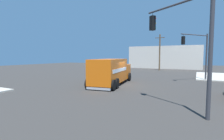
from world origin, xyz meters
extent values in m
plane|color=#33302D|center=(0.00, 0.00, 0.00)|extent=(100.00, 100.00, 0.00)
cube|color=orange|center=(-0.87, -1.04, 1.57)|extent=(3.24, 6.30, 2.44)
cube|color=orange|center=(-1.46, 3.02, 1.20)|extent=(2.65, 2.22, 1.70)
cube|color=black|center=(-1.58, 3.87, 1.54)|extent=(2.01, 0.37, 0.88)
cube|color=#B2B2B7|center=(-0.45, -3.92, 0.19)|extent=(2.31, 0.53, 0.21)
cube|color=white|center=(-2.07, -1.22, 1.69)|extent=(0.74, 5.01, 0.36)
cube|color=white|center=(0.33, -0.87, 1.69)|extent=(0.74, 5.01, 0.36)
cylinder|color=black|center=(-2.68, 2.80, 0.50)|extent=(0.42, 1.03, 1.00)
cylinder|color=black|center=(-0.22, 3.15, 0.50)|extent=(0.42, 1.03, 1.00)
cylinder|color=black|center=(-1.90, -2.61, 0.50)|extent=(0.42, 1.03, 1.00)
cylinder|color=black|center=(0.56, -2.26, 0.50)|extent=(0.42, 1.03, 1.00)
cylinder|color=black|center=(-1.75, -3.65, 0.50)|extent=(0.42, 1.03, 1.00)
cylinder|color=black|center=(0.71, -3.30, 0.50)|extent=(0.42, 1.03, 1.00)
cylinder|color=#38383D|center=(8.36, 7.78, 3.01)|extent=(0.20, 0.20, 5.74)
cylinder|color=#38383D|center=(6.97, 6.07, 5.63)|extent=(2.86, 3.48, 0.12)
cylinder|color=#38383D|center=(5.81, 4.65, 5.51)|extent=(0.03, 0.03, 0.25)
cube|color=black|center=(5.81, 4.65, 4.91)|extent=(0.42, 0.42, 0.95)
sphere|color=red|center=(5.67, 4.76, 5.22)|extent=(0.20, 0.20, 0.20)
sphere|color=#EFA314|center=(5.67, 4.76, 4.91)|extent=(0.20, 0.20, 0.20)
sphere|color=#19CC4C|center=(5.67, 4.76, 4.60)|extent=(0.20, 0.20, 0.20)
cylinder|color=#38383D|center=(7.94, -7.62, 3.13)|extent=(0.20, 0.20, 6.26)
cylinder|color=#38383D|center=(6.13, -6.36, 6.01)|extent=(3.69, 2.62, 0.12)
cylinder|color=#38383D|center=(4.61, -5.30, 5.89)|extent=(0.03, 0.03, 0.25)
cube|color=black|center=(4.61, -5.30, 5.29)|extent=(0.42, 0.42, 0.95)
sphere|color=red|center=(4.71, -5.15, 5.60)|extent=(0.20, 0.20, 0.20)
sphere|color=#EFA314|center=(4.71, -5.15, 5.29)|extent=(0.20, 0.20, 0.20)
sphere|color=#19CC4C|center=(4.71, -5.15, 4.98)|extent=(0.20, 0.20, 0.20)
cylinder|color=brown|center=(-0.08, 21.16, 3.88)|extent=(0.30, 0.30, 7.77)
cube|color=brown|center=(-0.08, 21.16, 7.07)|extent=(2.17, 0.61, 0.12)
cube|color=beige|center=(-0.34, 29.38, 2.81)|extent=(17.64, 6.00, 5.63)
camera|label=1|loc=(7.42, -16.99, 3.08)|focal=27.64mm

